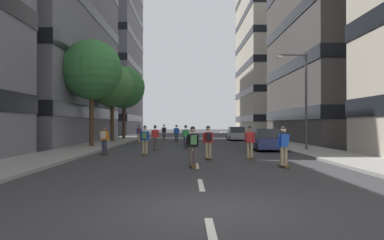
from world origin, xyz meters
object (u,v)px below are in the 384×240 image
object	(u,v)px
skater_1	(177,133)
skater_2	(186,136)
street_tree_mid	(112,86)
skater_7	(250,141)
parked_car_near	(265,140)
skater_10	(104,138)
skater_5	(193,144)
skater_3	(139,132)
skater_8	(164,131)
parked_car_mid	(236,134)
skater_9	(208,140)
skater_6	(145,138)
skater_0	(284,145)
streetlamp_right	(301,90)
skater_4	(155,136)
street_tree_far	(124,87)
street_tree_near	(92,70)

from	to	relation	value
skater_1	skater_2	bearing A→B (deg)	-83.53
street_tree_mid	skater_7	world-z (taller)	street_tree_mid
parked_car_near	skater_10	xyz separation A→B (m)	(-10.53, -3.62, 0.32)
skater_5	skater_3	bearing A→B (deg)	104.05
skater_8	street_tree_mid	bearing A→B (deg)	-130.81
parked_car_mid	skater_9	distance (m)	21.98
skater_6	skater_7	distance (m)	6.38
skater_1	parked_car_near	bearing A→B (deg)	-56.43
skater_0	skater_7	distance (m)	3.66
skater_5	skater_9	world-z (taller)	same
street_tree_mid	skater_0	world-z (taller)	street_tree_mid
streetlamp_right	skater_2	distance (m)	8.85
skater_4	skater_6	size ratio (longest dim) A/B	1.00
street_tree_far	skater_4	distance (m)	18.04
streetlamp_right	street_tree_far	bearing A→B (deg)	129.82
parked_car_mid	skater_2	bearing A→B (deg)	-112.82
skater_4	skater_8	size ratio (longest dim) A/B	1.00
parked_car_mid	skater_1	bearing A→B (deg)	-142.81
skater_7	skater_1	bearing A→B (deg)	105.06
skater_3	skater_6	distance (m)	14.53
skater_1	skater_5	bearing A→B (deg)	-86.20
parked_car_mid	skater_1	size ratio (longest dim) A/B	2.47
streetlamp_right	skater_8	distance (m)	20.43
skater_9	skater_2	bearing A→B (deg)	98.51
street_tree_far	skater_8	world-z (taller)	street_tree_far
skater_2	skater_7	xyz separation A→B (m)	(3.43, -7.89, 0.00)
skater_5	skater_8	size ratio (longest dim) A/B	1.00
street_tree_far	street_tree_near	bearing A→B (deg)	-90.00
street_tree_near	skater_4	bearing A→B (deg)	-24.25
skater_5	skater_9	distance (m)	3.35
streetlamp_right	parked_car_mid	bearing A→B (deg)	97.66
skater_3	skater_7	world-z (taller)	same
skater_7	skater_3	bearing A→B (deg)	115.82
skater_1	skater_4	size ratio (longest dim) A/B	1.00
skater_7	street_tree_mid	bearing A→B (deg)	122.69
parked_car_mid	skater_2	size ratio (longest dim) A/B	2.47
streetlamp_right	skater_6	distance (m)	11.01
skater_0	skater_6	distance (m)	9.05
skater_0	skater_4	xyz separation A→B (m)	(-6.48, 10.47, 0.00)
streetlamp_right	skater_3	bearing A→B (deg)	136.94
skater_1	skater_3	xyz separation A→B (m)	(-3.78, 0.58, 0.03)
skater_1	skater_2	size ratio (longest dim) A/B	1.00
streetlamp_right	skater_2	xyz separation A→B (m)	(-7.80, 2.74, -3.15)
parked_car_mid	skater_8	xyz separation A→B (m)	(-8.23, 1.18, 0.32)
street_tree_mid	skater_1	distance (m)	8.00
skater_9	skater_7	bearing A→B (deg)	6.41
street_tree_mid	skater_6	bearing A→B (deg)	-70.88
street_tree_mid	skater_9	world-z (taller)	street_tree_mid
skater_3	parked_car_near	bearing A→B (deg)	-45.39
skater_6	skater_7	xyz separation A→B (m)	(5.86, -2.52, -0.03)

